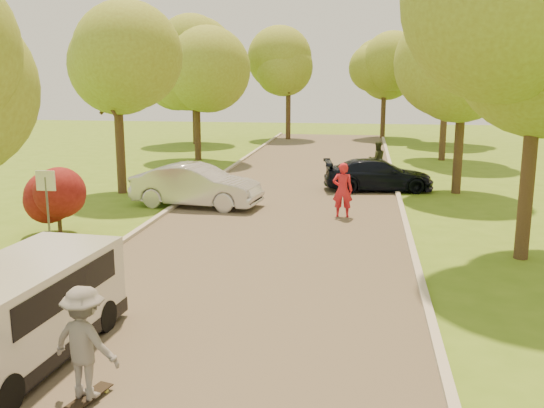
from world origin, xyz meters
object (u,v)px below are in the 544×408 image
Objects in this scene: minivan at (19,312)px; silver_sedan at (196,186)px; street_sign at (47,193)px; skateboarder at (85,342)px; person_olive at (377,159)px; longboard at (89,397)px; person_striped at (343,190)px; dark_sedan at (378,175)px.

minivan is 12.30m from silver_sedan.
street_sign reaches higher than silver_sedan.
person_olive is at bearing -87.77° from skateboarder.
longboard is 0.48× the size of person_striped.
skateboarder is at bearing -58.17° from street_sign.
skateboarder reaches higher than person_olive.
skateboarder is at bearing -163.57° from silver_sedan.
skateboarder is at bearing -28.99° from minivan.
silver_sedan is at bearing 114.82° from dark_sedan.
dark_sedan is (9.08, 10.13, -0.91)m from street_sign.
silver_sedan is at bearing 95.75° from minivan.
longboard is (1.68, -1.08, -0.77)m from minivan.
person_olive is at bearing 56.06° from street_sign.
silver_sedan is 5.27× the size of longboard.
minivan is at bearing -65.20° from street_sign.
minivan reaches higher than silver_sedan.
dark_sedan is (6.58, 4.20, -0.12)m from silver_sedan.
person_olive is at bearing -7.69° from dark_sedan.
skateboarder is (4.62, -7.44, -0.62)m from street_sign.
dark_sedan is at bearing -103.46° from person_striped.
person_striped is at bearing -90.08° from longboard.
longboard is at bearing 58.37° from person_olive.
street_sign is at bearing -43.90° from longboard.
person_olive is at bearing -97.99° from person_striped.
skateboarder is at bearing 58.37° from person_olive.
silver_sedan is at bearing -66.73° from longboard.
person_olive is at bearing 76.51° from minivan.
minivan is at bearing -170.52° from silver_sedan.
silver_sedan is 13.53m from skateboarder.
person_striped is at bearing -92.40° from silver_sedan.
silver_sedan is 7.81m from dark_sedan.
silver_sedan is 2.76× the size of person_olive.
skateboarder is (-4.46, -17.56, 0.29)m from dark_sedan.
minivan is 12.37m from person_striped.
minivan is 17.60m from dark_sedan.
street_sign is at bearing 118.50° from minivan.
person_olive is at bearing -87.77° from longboard.
dark_sedan is (6.14, 16.49, -0.22)m from minivan.
dark_sedan is 5.28m from person_striped.
street_sign is 9.29m from person_striped.
skateboarder is at bearing 158.02° from dark_sedan.
dark_sedan is at bearing 73.27° from minivan.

